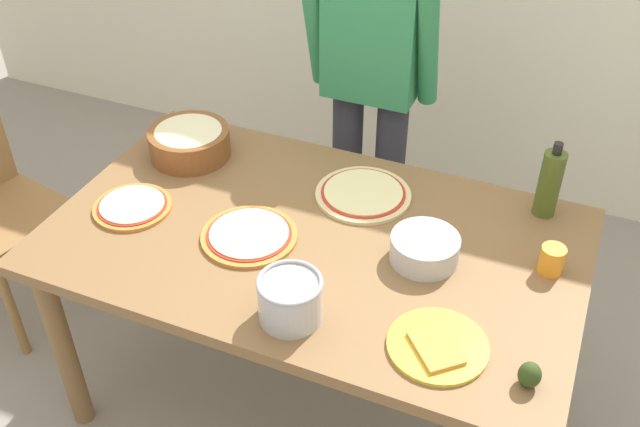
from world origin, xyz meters
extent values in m
plane|color=gray|center=(0.00, 0.00, 0.00)|extent=(8.00, 8.00, 0.00)
cube|color=brown|center=(0.00, 0.00, 0.74)|extent=(1.60, 0.96, 0.04)
cylinder|color=brown|center=(-0.72, -0.40, 0.36)|extent=(0.07, 0.07, 0.72)
cylinder|color=brown|center=(-0.72, 0.40, 0.36)|extent=(0.07, 0.07, 0.72)
cylinder|color=brown|center=(0.72, 0.40, 0.36)|extent=(0.07, 0.07, 0.72)
cylinder|color=#2D2D38|center=(-0.18, 0.76, 0.42)|extent=(0.12, 0.12, 0.85)
cylinder|color=#2D2D38|center=(0.00, 0.76, 0.42)|extent=(0.12, 0.12, 0.85)
cube|color=#338C59|center=(-0.09, 0.76, 1.12)|extent=(0.34, 0.20, 0.55)
cylinder|color=#338C59|center=(-0.30, 0.71, 1.12)|extent=(0.07, 0.21, 0.55)
cylinder|color=#338C59|center=(0.12, 0.71, 1.12)|extent=(0.07, 0.21, 0.55)
cube|color=olive|center=(-1.25, -0.04, 0.47)|extent=(0.47, 0.47, 0.05)
cylinder|color=olive|center=(-1.12, -0.24, 0.23)|extent=(0.04, 0.04, 0.45)
cylinder|color=olive|center=(-1.05, 0.09, 0.23)|extent=(0.04, 0.04, 0.45)
cylinder|color=olive|center=(-1.38, 0.16, 0.23)|extent=(0.04, 0.04, 0.45)
cylinder|color=beige|center=(0.07, 0.25, 0.77)|extent=(0.31, 0.31, 0.01)
cylinder|color=#B22D1E|center=(0.07, 0.25, 0.77)|extent=(0.27, 0.27, 0.00)
cylinder|color=beige|center=(0.07, 0.25, 0.78)|extent=(0.26, 0.26, 0.00)
cylinder|color=#C67A33|center=(-0.58, -0.10, 0.77)|extent=(0.25, 0.25, 0.01)
cylinder|color=#B22D1E|center=(-0.58, -0.10, 0.77)|extent=(0.22, 0.22, 0.00)
cylinder|color=beige|center=(-0.58, -0.10, 0.78)|extent=(0.20, 0.20, 0.00)
cylinder|color=#C67A33|center=(-0.18, -0.08, 0.77)|extent=(0.29, 0.29, 0.01)
cylinder|color=#B22D1E|center=(-0.18, -0.08, 0.77)|extent=(0.26, 0.26, 0.00)
cylinder|color=beige|center=(-0.18, -0.08, 0.78)|extent=(0.24, 0.24, 0.00)
cylinder|color=gold|center=(0.47, -0.29, 0.77)|extent=(0.26, 0.26, 0.01)
cube|color=#CC8438|center=(0.47, -0.31, 0.78)|extent=(0.17, 0.17, 0.01)
cylinder|color=brown|center=(-0.57, 0.24, 0.81)|extent=(0.28, 0.28, 0.10)
ellipsoid|color=beige|center=(-0.57, 0.24, 0.85)|extent=(0.25, 0.25, 0.05)
cylinder|color=#B7B7BC|center=(0.34, 0.03, 0.80)|extent=(0.20, 0.20, 0.08)
cylinder|color=#47561E|center=(0.62, 0.39, 0.87)|extent=(0.07, 0.07, 0.22)
cylinder|color=black|center=(0.62, 0.39, 1.00)|extent=(0.03, 0.03, 0.04)
cylinder|color=#B7B7BC|center=(0.08, -0.33, 0.82)|extent=(0.17, 0.17, 0.12)
torus|color=#A5A5AD|center=(0.08, -0.33, 0.88)|extent=(0.17, 0.17, 0.01)
cylinder|color=orange|center=(0.68, 0.12, 0.80)|extent=(0.07, 0.07, 0.08)
ellipsoid|color=#2D4219|center=(0.70, -0.32, 0.80)|extent=(0.06, 0.06, 0.07)
camera|label=1|loc=(0.68, -1.55, 2.15)|focal=40.72mm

